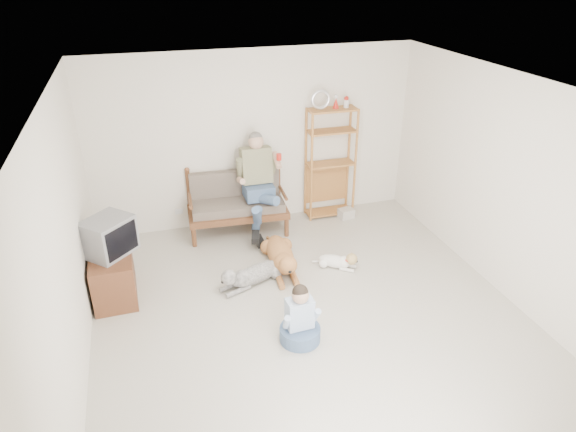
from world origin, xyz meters
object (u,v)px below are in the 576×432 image
object	(u,v)px
tv_stand	(113,275)
loveseat	(237,202)
golden_retriever	(282,257)
etagere	(330,162)

from	to	relation	value
tv_stand	loveseat	bearing A→B (deg)	33.40
loveseat	golden_retriever	world-z (taller)	loveseat
loveseat	tv_stand	xyz separation A→B (m)	(-1.84, -1.27, -0.19)
loveseat	tv_stand	size ratio (longest dim) A/B	1.69
tv_stand	golden_retriever	size ratio (longest dim) A/B	0.65
loveseat	etagere	distance (m)	1.63
loveseat	etagere	world-z (taller)	etagere
etagere	golden_retriever	xyz separation A→B (m)	(-1.20, -1.37, -0.75)
tv_stand	golden_retriever	distance (m)	2.20
etagere	tv_stand	world-z (taller)	etagere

